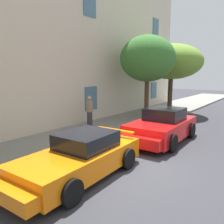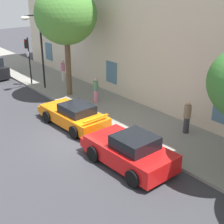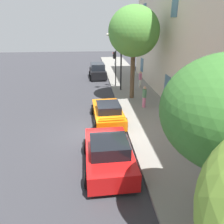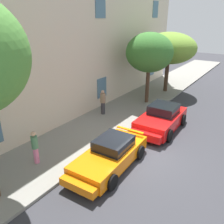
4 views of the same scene
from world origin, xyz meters
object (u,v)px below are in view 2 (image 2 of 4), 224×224
(traffic_light, at_px, (28,53))
(pedestrian_strolling, at_px, (187,117))
(pedestrian_bystander, at_px, (63,70))
(tree_far_end, at_px, (66,15))
(sportscar_red_lead, at_px, (72,115))
(sportscar_yellow_flank, at_px, (128,150))
(pedestrian_admiring, at_px, (96,90))
(street_lamp, at_px, (35,37))

(traffic_light, distance_m, pedestrian_strolling, 13.34)
(pedestrian_bystander, bearing_deg, traffic_light, -106.98)
(tree_far_end, relative_size, pedestrian_bystander, 4.59)
(tree_far_end, bearing_deg, traffic_light, -165.29)
(traffic_light, bearing_deg, pedestrian_bystander, 73.02)
(sportscar_red_lead, xyz_separation_m, sportscar_yellow_flank, (5.09, -0.39, 0.07))
(pedestrian_strolling, bearing_deg, tree_far_end, -170.84)
(tree_far_end, xyz_separation_m, traffic_light, (-3.94, -1.03, -2.97))
(tree_far_end, relative_size, pedestrian_admiring, 4.45)
(sportscar_red_lead, bearing_deg, street_lamp, 168.29)
(sportscar_red_lead, distance_m, tree_far_end, 6.91)
(street_lamp, xyz_separation_m, pedestrian_bystander, (-0.77, 2.50, -2.90))
(tree_far_end, bearing_deg, pedestrian_bystander, 155.88)
(sportscar_red_lead, xyz_separation_m, pedestrian_bystander, (-7.38, 3.87, 0.37))
(pedestrian_bystander, bearing_deg, street_lamp, -72.95)
(sportscar_red_lead, relative_size, pedestrian_strolling, 2.68)
(sportscar_yellow_flank, relative_size, street_lamp, 0.85)
(pedestrian_bystander, bearing_deg, sportscar_yellow_flank, -18.84)
(tree_far_end, distance_m, pedestrian_admiring, 5.15)
(tree_far_end, relative_size, street_lamp, 1.37)
(street_lamp, bearing_deg, pedestrian_admiring, 18.04)
(sportscar_red_lead, height_order, pedestrian_strolling, pedestrian_strolling)
(pedestrian_strolling, distance_m, pedestrian_bystander, 12.27)
(traffic_light, xyz_separation_m, pedestrian_admiring, (6.35, 1.54, -1.55))
(pedestrian_strolling, bearing_deg, traffic_light, -169.14)
(tree_far_end, height_order, street_lamp, tree_far_end)
(sportscar_yellow_flank, bearing_deg, tree_far_end, 163.06)
(sportscar_red_lead, height_order, tree_far_end, tree_far_end)
(sportscar_red_lead, bearing_deg, pedestrian_strolling, 38.62)
(street_lamp, xyz_separation_m, pedestrian_strolling, (11.50, 2.53, -2.83))
(sportscar_yellow_flank, bearing_deg, traffic_light, 172.28)
(street_lamp, bearing_deg, tree_far_end, 23.78)
(sportscar_yellow_flank, xyz_separation_m, pedestrian_bystander, (-12.47, 4.26, 0.30))
(tree_far_end, height_order, traffic_light, tree_far_end)
(sportscar_red_lead, bearing_deg, tree_far_end, 149.80)
(sportscar_yellow_flank, xyz_separation_m, tree_far_end, (-9.28, 2.83, 4.85))
(pedestrian_bystander, bearing_deg, pedestrian_strolling, 0.16)
(tree_far_end, distance_m, pedestrian_strolling, 10.23)
(tree_far_end, height_order, pedestrian_bystander, tree_far_end)
(traffic_light, height_order, pedestrian_strolling, traffic_light)
(sportscar_yellow_flank, height_order, tree_far_end, tree_far_end)
(sportscar_yellow_flank, height_order, street_lamp, street_lamp)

